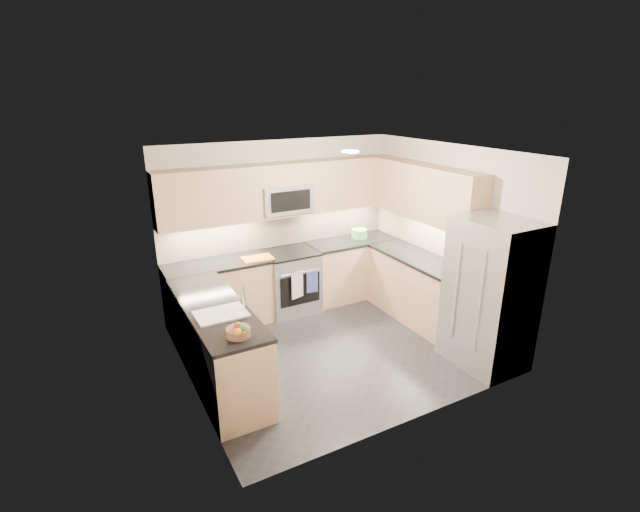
{
  "coord_description": "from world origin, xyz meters",
  "views": [
    {
      "loc": [
        -2.67,
        -4.55,
        3.12
      ],
      "look_at": [
        0.0,
        0.35,
        1.15
      ],
      "focal_mm": 26.0,
      "sensor_mm": 36.0,
      "label": 1
    }
  ],
  "objects_px": {
    "microwave": "(285,198)",
    "fruit_basket": "(238,332)",
    "gas_range": "(290,282)",
    "utensil_bowl": "(359,234)",
    "cutting_board": "(258,258)",
    "refrigerator": "(490,294)"
  },
  "relations": [
    {
      "from": "microwave",
      "to": "fruit_basket",
      "type": "xyz_separation_m",
      "value": [
        -1.49,
        -2.16,
        -0.72
      ]
    },
    {
      "from": "gas_range",
      "to": "utensil_bowl",
      "type": "relative_size",
      "value": 3.68
    },
    {
      "from": "fruit_basket",
      "to": "utensil_bowl",
      "type": "bearing_deg",
      "value": 37.45
    },
    {
      "from": "gas_range",
      "to": "microwave",
      "type": "height_order",
      "value": "microwave"
    },
    {
      "from": "utensil_bowl",
      "to": "cutting_board",
      "type": "distance_m",
      "value": 1.79
    },
    {
      "from": "gas_range",
      "to": "cutting_board",
      "type": "distance_m",
      "value": 0.73
    },
    {
      "from": "cutting_board",
      "to": "fruit_basket",
      "type": "relative_size",
      "value": 1.81
    },
    {
      "from": "microwave",
      "to": "cutting_board",
      "type": "relative_size",
      "value": 1.82
    },
    {
      "from": "gas_range",
      "to": "refrigerator",
      "type": "distance_m",
      "value": 2.86
    },
    {
      "from": "refrigerator",
      "to": "microwave",
      "type": "bearing_deg",
      "value": 119.62
    },
    {
      "from": "microwave",
      "to": "utensil_bowl",
      "type": "bearing_deg",
      "value": -3.0
    },
    {
      "from": "cutting_board",
      "to": "microwave",
      "type": "bearing_deg",
      "value": 21.79
    },
    {
      "from": "microwave",
      "to": "utensil_bowl",
      "type": "height_order",
      "value": "microwave"
    },
    {
      "from": "gas_range",
      "to": "microwave",
      "type": "bearing_deg",
      "value": 90.0
    },
    {
      "from": "utensil_bowl",
      "to": "cutting_board",
      "type": "relative_size",
      "value": 0.59
    },
    {
      "from": "cutting_board",
      "to": "gas_range",
      "type": "bearing_deg",
      "value": 9.33
    },
    {
      "from": "microwave",
      "to": "utensil_bowl",
      "type": "relative_size",
      "value": 3.07
    },
    {
      "from": "utensil_bowl",
      "to": "fruit_basket",
      "type": "height_order",
      "value": "utensil_bowl"
    },
    {
      "from": "gas_range",
      "to": "fruit_basket",
      "type": "distance_m",
      "value": 2.58
    },
    {
      "from": "utensil_bowl",
      "to": "cutting_board",
      "type": "bearing_deg",
      "value": -175.29
    },
    {
      "from": "refrigerator",
      "to": "fruit_basket",
      "type": "relative_size",
      "value": 7.81
    },
    {
      "from": "cutting_board",
      "to": "fruit_basket",
      "type": "height_order",
      "value": "fruit_basket"
    }
  ]
}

